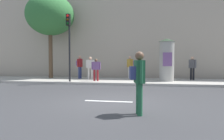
{
  "coord_description": "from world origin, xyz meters",
  "views": [
    {
      "loc": [
        1.4,
        -7.34,
        1.49
      ],
      "look_at": [
        -0.21,
        2.0,
        1.08
      ],
      "focal_mm": 32.46,
      "sensor_mm": 36.0,
      "label": 1
    }
  ],
  "objects_px": {
    "traffic_light": "(69,37)",
    "pedestrian_tallest": "(139,77)",
    "pedestrian_with_backpack": "(193,66)",
    "pedestrian_in_light_jacket": "(90,66)",
    "pedestrian_in_dark_shirt": "(130,65)",
    "street_tree": "(50,15)",
    "poster_column": "(167,60)",
    "pedestrian_with_bag": "(96,68)",
    "pedestrian_in_red_top": "(80,65)"
  },
  "relations": [
    {
      "from": "traffic_light",
      "to": "pedestrian_tallest",
      "type": "relative_size",
      "value": 2.49
    },
    {
      "from": "traffic_light",
      "to": "pedestrian_with_backpack",
      "type": "xyz_separation_m",
      "value": [
        8.26,
        2.7,
        -1.94
      ]
    },
    {
      "from": "pedestrian_in_light_jacket",
      "to": "pedestrian_in_dark_shirt",
      "type": "distance_m",
      "value": 3.11
    },
    {
      "from": "street_tree",
      "to": "pedestrian_in_dark_shirt",
      "type": "xyz_separation_m",
      "value": [
        6.32,
        0.56,
        -3.94
      ]
    },
    {
      "from": "street_tree",
      "to": "traffic_light",
      "type": "bearing_deg",
      "value": -44.92
    },
    {
      "from": "poster_column",
      "to": "pedestrian_with_backpack",
      "type": "xyz_separation_m",
      "value": [
        1.91,
        1.13,
        -0.45
      ]
    },
    {
      "from": "pedestrian_in_light_jacket",
      "to": "pedestrian_in_dark_shirt",
      "type": "height_order",
      "value": "pedestrian_in_dark_shirt"
    },
    {
      "from": "pedestrian_with_bag",
      "to": "pedestrian_in_red_top",
      "type": "height_order",
      "value": "pedestrian_in_red_top"
    },
    {
      "from": "pedestrian_with_backpack",
      "to": "pedestrian_in_red_top",
      "type": "bearing_deg",
      "value": -177.69
    },
    {
      "from": "pedestrian_with_bag",
      "to": "pedestrian_in_dark_shirt",
      "type": "height_order",
      "value": "pedestrian_in_dark_shirt"
    },
    {
      "from": "pedestrian_with_bag",
      "to": "pedestrian_with_backpack",
      "type": "xyz_separation_m",
      "value": [
        6.66,
        1.87,
        0.13
      ]
    },
    {
      "from": "traffic_light",
      "to": "pedestrian_tallest",
      "type": "xyz_separation_m",
      "value": [
        4.81,
        -6.97,
        -2.05
      ]
    },
    {
      "from": "pedestrian_in_red_top",
      "to": "street_tree",
      "type": "bearing_deg",
      "value": 175.27
    },
    {
      "from": "traffic_light",
      "to": "pedestrian_in_light_jacket",
      "type": "bearing_deg",
      "value": 65.13
    },
    {
      "from": "pedestrian_with_bag",
      "to": "pedestrian_with_backpack",
      "type": "relative_size",
      "value": 0.9
    },
    {
      "from": "pedestrian_in_light_jacket",
      "to": "pedestrian_in_red_top",
      "type": "height_order",
      "value": "pedestrian_in_red_top"
    },
    {
      "from": "pedestrian_with_bag",
      "to": "pedestrian_in_red_top",
      "type": "relative_size",
      "value": 0.85
    },
    {
      "from": "pedestrian_with_bag",
      "to": "pedestrian_in_dark_shirt",
      "type": "relative_size",
      "value": 0.86
    },
    {
      "from": "poster_column",
      "to": "street_tree",
      "type": "bearing_deg",
      "value": 173.6
    },
    {
      "from": "pedestrian_tallest",
      "to": "pedestrian_in_light_jacket",
      "type": "xyz_separation_m",
      "value": [
        -3.92,
        8.88,
        0.09
      ]
    },
    {
      "from": "poster_column",
      "to": "pedestrian_in_dark_shirt",
      "type": "height_order",
      "value": "poster_column"
    },
    {
      "from": "pedestrian_with_backpack",
      "to": "pedestrian_in_light_jacket",
      "type": "bearing_deg",
      "value": -173.92
    },
    {
      "from": "poster_column",
      "to": "pedestrian_with_backpack",
      "type": "distance_m",
      "value": 2.26
    },
    {
      "from": "pedestrian_tallest",
      "to": "pedestrian_in_red_top",
      "type": "bearing_deg",
      "value": 117.68
    },
    {
      "from": "pedestrian_tallest",
      "to": "pedestrian_in_red_top",
      "type": "height_order",
      "value": "pedestrian_in_red_top"
    },
    {
      "from": "pedestrian_with_bag",
      "to": "pedestrian_with_backpack",
      "type": "height_order",
      "value": "pedestrian_with_backpack"
    },
    {
      "from": "traffic_light",
      "to": "pedestrian_with_bag",
      "type": "xyz_separation_m",
      "value": [
        1.6,
        0.83,
        -2.07
      ]
    },
    {
      "from": "street_tree",
      "to": "pedestrian_tallest",
      "type": "bearing_deg",
      "value": -52.25
    },
    {
      "from": "traffic_light",
      "to": "pedestrian_in_dark_shirt",
      "type": "bearing_deg",
      "value": 39.9
    },
    {
      "from": "pedestrian_in_dark_shirt",
      "to": "pedestrian_in_red_top",
      "type": "height_order",
      "value": "pedestrian_in_red_top"
    },
    {
      "from": "pedestrian_in_light_jacket",
      "to": "pedestrian_tallest",
      "type": "bearing_deg",
      "value": -66.2
    },
    {
      "from": "pedestrian_in_light_jacket",
      "to": "pedestrian_in_dark_shirt",
      "type": "xyz_separation_m",
      "value": [
        2.86,
        1.22,
        0.06
      ]
    },
    {
      "from": "pedestrian_with_bag",
      "to": "pedestrian_in_light_jacket",
      "type": "relative_size",
      "value": 0.9
    },
    {
      "from": "pedestrian_with_bag",
      "to": "pedestrian_in_dark_shirt",
      "type": "xyz_separation_m",
      "value": [
        2.14,
        2.3,
        0.18
      ]
    },
    {
      "from": "street_tree",
      "to": "poster_column",
      "type": "bearing_deg",
      "value": -6.4
    },
    {
      "from": "pedestrian_with_bag",
      "to": "poster_column",
      "type": "bearing_deg",
      "value": 8.8
    },
    {
      "from": "street_tree",
      "to": "pedestrian_in_light_jacket",
      "type": "relative_size",
      "value": 3.95
    },
    {
      "from": "poster_column",
      "to": "street_tree",
      "type": "height_order",
      "value": "street_tree"
    },
    {
      "from": "street_tree",
      "to": "pedestrian_with_bag",
      "type": "bearing_deg",
      "value": -22.56
    },
    {
      "from": "street_tree",
      "to": "pedestrian_in_light_jacket",
      "type": "xyz_separation_m",
      "value": [
        3.47,
        -0.65,
        -4.0
      ]
    },
    {
      "from": "pedestrian_tallest",
      "to": "pedestrian_in_light_jacket",
      "type": "relative_size",
      "value": 1.05
    },
    {
      "from": "traffic_light",
      "to": "pedestrian_in_red_top",
      "type": "xyz_separation_m",
      "value": [
        -0.09,
        2.36,
        -1.89
      ]
    },
    {
      "from": "street_tree",
      "to": "pedestrian_tallest",
      "type": "distance_m",
      "value": 12.74
    },
    {
      "from": "pedestrian_with_bag",
      "to": "pedestrian_in_light_jacket",
      "type": "xyz_separation_m",
      "value": [
        -0.72,
        1.08,
        0.11
      ]
    },
    {
      "from": "street_tree",
      "to": "pedestrian_in_red_top",
      "type": "relative_size",
      "value": 3.72
    },
    {
      "from": "pedestrian_with_backpack",
      "to": "poster_column",
      "type": "bearing_deg",
      "value": -149.33
    },
    {
      "from": "street_tree",
      "to": "pedestrian_with_backpack",
      "type": "height_order",
      "value": "street_tree"
    },
    {
      "from": "pedestrian_in_dark_shirt",
      "to": "pedestrian_with_backpack",
      "type": "distance_m",
      "value": 4.54
    },
    {
      "from": "pedestrian_with_bag",
      "to": "pedestrian_in_light_jacket",
      "type": "distance_m",
      "value": 1.3
    },
    {
      "from": "pedestrian_with_backpack",
      "to": "pedestrian_with_bag",
      "type": "bearing_deg",
      "value": -164.33
    }
  ]
}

